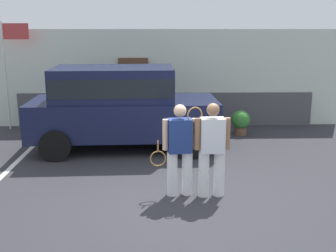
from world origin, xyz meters
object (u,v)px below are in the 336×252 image
(parked_suv, at_px, (120,104))
(potted_plant_by_porch, at_px, (241,121))
(tennis_player_woman, at_px, (212,148))
(flag_pole, at_px, (10,56))
(tennis_player_man, at_px, (179,149))

(parked_suv, distance_m, potted_plant_by_porch, 3.63)
(tennis_player_woman, relative_size, flag_pole, 0.54)
(parked_suv, bearing_deg, flag_pole, 145.51)
(tennis_player_man, height_order, tennis_player_woman, tennis_player_woman)
(tennis_player_man, bearing_deg, parked_suv, -73.31)
(parked_suv, bearing_deg, potted_plant_by_porch, 19.22)
(tennis_player_woman, bearing_deg, potted_plant_by_porch, -110.97)
(parked_suv, relative_size, flag_pole, 1.48)
(tennis_player_man, relative_size, flag_pole, 0.53)
(tennis_player_man, distance_m, tennis_player_woman, 0.58)
(parked_suv, xyz_separation_m, tennis_player_man, (1.32, -3.07, -0.27))
(parked_suv, height_order, potted_plant_by_porch, parked_suv)
(tennis_player_man, xyz_separation_m, potted_plant_by_porch, (1.98, 4.35, -0.49))
(tennis_player_woman, distance_m, flag_pole, 7.53)
(tennis_player_man, distance_m, potted_plant_by_porch, 4.80)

